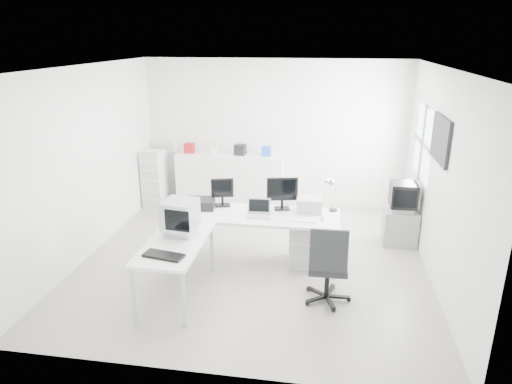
% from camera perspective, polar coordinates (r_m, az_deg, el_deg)
% --- Properties ---
extents(floor, '(5.00, 5.00, 0.01)m').
position_cam_1_polar(floor, '(6.94, -0.26, -8.37)').
color(floor, beige).
rests_on(floor, ground).
extents(ceiling, '(5.00, 5.00, 0.01)m').
position_cam_1_polar(ceiling, '(6.18, -0.30, 15.38)').
color(ceiling, white).
rests_on(ceiling, back_wall).
extents(back_wall, '(5.00, 0.02, 2.80)m').
position_cam_1_polar(back_wall, '(8.83, 2.36, 7.26)').
color(back_wall, white).
rests_on(back_wall, floor).
extents(left_wall, '(0.02, 5.00, 2.80)m').
position_cam_1_polar(left_wall, '(7.24, -20.24, 3.49)').
color(left_wall, white).
rests_on(left_wall, floor).
extents(right_wall, '(0.02, 5.00, 2.80)m').
position_cam_1_polar(right_wall, '(6.52, 21.97, 1.64)').
color(right_wall, white).
rests_on(right_wall, floor).
extents(window, '(0.02, 1.20, 1.10)m').
position_cam_1_polar(window, '(7.60, 20.15, 5.75)').
color(window, white).
rests_on(window, right_wall).
extents(wall_picture, '(0.04, 0.90, 0.60)m').
position_cam_1_polar(wall_picture, '(6.49, 22.07, 6.14)').
color(wall_picture, black).
rests_on(wall_picture, right_wall).
extents(main_desk, '(2.40, 0.80, 0.75)m').
position_cam_1_polar(main_desk, '(6.73, -0.00, -5.71)').
color(main_desk, silver).
rests_on(main_desk, floor).
extents(side_desk, '(0.70, 1.40, 0.75)m').
position_cam_1_polar(side_desk, '(5.97, -9.90, -9.45)').
color(side_desk, silver).
rests_on(side_desk, floor).
extents(drawer_pedestal, '(0.40, 0.50, 0.60)m').
position_cam_1_polar(drawer_pedestal, '(6.75, 5.98, -6.48)').
color(drawer_pedestal, silver).
rests_on(drawer_pedestal, floor).
extents(inkjet_printer, '(0.45, 0.37, 0.14)m').
position_cam_1_polar(inkjet_printer, '(6.83, -6.94, -1.45)').
color(inkjet_printer, black).
rests_on(inkjet_printer, main_desk).
extents(lcd_monitor_small, '(0.37, 0.27, 0.42)m').
position_cam_1_polar(lcd_monitor_small, '(6.84, -4.23, -0.07)').
color(lcd_monitor_small, black).
rests_on(lcd_monitor_small, main_desk).
extents(lcd_monitor_large, '(0.48, 0.27, 0.47)m').
position_cam_1_polar(lcd_monitor_large, '(6.69, 3.29, -0.25)').
color(lcd_monitor_large, black).
rests_on(lcd_monitor_large, main_desk).
extents(laptop, '(0.38, 0.39, 0.24)m').
position_cam_1_polar(laptop, '(6.44, 0.30, -2.12)').
color(laptop, '#B7B7BA').
rests_on(laptop, main_desk).
extents(white_keyboard, '(0.44, 0.17, 0.02)m').
position_cam_1_polar(white_keyboard, '(6.38, 5.57, -3.49)').
color(white_keyboard, silver).
rests_on(white_keyboard, main_desk).
extents(white_mouse, '(0.06, 0.06, 0.06)m').
position_cam_1_polar(white_mouse, '(6.41, 8.28, -3.28)').
color(white_mouse, silver).
rests_on(white_mouse, main_desk).
extents(laser_printer, '(0.38, 0.33, 0.21)m').
position_cam_1_polar(laser_printer, '(6.69, 6.65, -1.60)').
color(laser_printer, '#A9A9A9').
rests_on(laser_printer, main_desk).
extents(desk_lamp, '(0.21, 0.21, 0.49)m').
position_cam_1_polar(desk_lamp, '(6.71, 9.72, -0.39)').
color(desk_lamp, silver).
rests_on(desk_lamp, main_desk).
extents(crt_monitor, '(0.46, 0.46, 0.47)m').
position_cam_1_polar(crt_monitor, '(5.92, -9.47, -3.14)').
color(crt_monitor, '#B7B7BA').
rests_on(crt_monitor, side_desk).
extents(black_keyboard, '(0.50, 0.27, 0.03)m').
position_cam_1_polar(black_keyboard, '(5.46, -11.47, -7.78)').
color(black_keyboard, black).
rests_on(black_keyboard, side_desk).
extents(office_chair, '(0.62, 0.62, 1.06)m').
position_cam_1_polar(office_chair, '(5.78, 9.00, -8.65)').
color(office_chair, '#2A2E30').
rests_on(office_chair, floor).
extents(tv_cabinet, '(0.52, 0.43, 0.57)m').
position_cam_1_polar(tv_cabinet, '(7.66, 17.53, -4.22)').
color(tv_cabinet, gray).
rests_on(tv_cabinet, floor).
extents(crt_tv, '(0.50, 0.48, 0.45)m').
position_cam_1_polar(crt_tv, '(7.49, 17.91, -0.63)').
color(crt_tv, black).
rests_on(crt_tv, tv_cabinet).
extents(sideboard, '(2.06, 0.52, 1.03)m').
position_cam_1_polar(sideboard, '(8.93, -3.21, 1.53)').
color(sideboard, silver).
rests_on(sideboard, floor).
extents(clutter_box_a, '(0.19, 0.17, 0.18)m').
position_cam_1_polar(clutter_box_a, '(8.97, -8.31, 5.46)').
color(clutter_box_a, maroon).
rests_on(clutter_box_a, sideboard).
extents(clutter_box_b, '(0.14, 0.12, 0.14)m').
position_cam_1_polar(clutter_box_b, '(8.84, -5.19, 5.24)').
color(clutter_box_b, silver).
rests_on(clutter_box_b, sideboard).
extents(clutter_box_c, '(0.22, 0.21, 0.20)m').
position_cam_1_polar(clutter_box_c, '(8.73, -2.00, 5.32)').
color(clutter_box_c, black).
rests_on(clutter_box_c, sideboard).
extents(clutter_box_d, '(0.19, 0.17, 0.17)m').
position_cam_1_polar(clutter_box_d, '(8.65, 1.27, 5.12)').
color(clutter_box_d, blue).
rests_on(clutter_box_d, sideboard).
extents(clutter_bottle, '(0.07, 0.07, 0.22)m').
position_cam_1_polar(clutter_bottle, '(9.10, -10.06, 5.67)').
color(clutter_bottle, silver).
rests_on(clutter_bottle, sideboard).
extents(filing_cabinet, '(0.38, 0.46, 1.10)m').
position_cam_1_polar(filing_cabinet, '(9.08, -12.58, 1.59)').
color(filing_cabinet, silver).
rests_on(filing_cabinet, floor).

